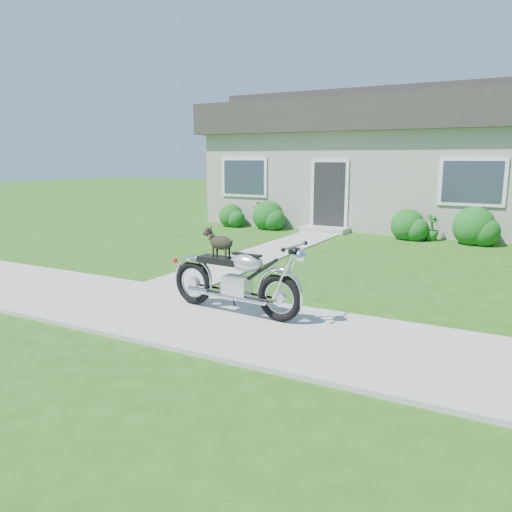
{
  "coord_description": "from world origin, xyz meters",
  "views": [
    {
      "loc": [
        3.82,
        -5.55,
        2.21
      ],
      "look_at": [
        0.27,
        1.0,
        0.75
      ],
      "focal_mm": 35.0,
      "sensor_mm": 36.0,
      "label": 1
    }
  ],
  "objects_px": {
    "potted_plant_left": "(261,215)",
    "potted_plant_right": "(431,228)",
    "motorcycle_with_dog": "(236,278)",
    "house": "(403,160)"
  },
  "relations": [
    {
      "from": "house",
      "to": "potted_plant_right",
      "type": "distance_m",
      "value": 4.21
    },
    {
      "from": "house",
      "to": "motorcycle_with_dog",
      "type": "relative_size",
      "value": 5.67
    },
    {
      "from": "potted_plant_right",
      "to": "motorcycle_with_dog",
      "type": "relative_size",
      "value": 0.32
    },
    {
      "from": "potted_plant_right",
      "to": "motorcycle_with_dog",
      "type": "height_order",
      "value": "motorcycle_with_dog"
    },
    {
      "from": "house",
      "to": "motorcycle_with_dog",
      "type": "distance_m",
      "value": 11.77
    },
    {
      "from": "potted_plant_left",
      "to": "potted_plant_right",
      "type": "xyz_separation_m",
      "value": [
        5.23,
        0.0,
        -0.05
      ]
    },
    {
      "from": "potted_plant_left",
      "to": "potted_plant_right",
      "type": "distance_m",
      "value": 5.23
    },
    {
      "from": "house",
      "to": "motorcycle_with_dog",
      "type": "xyz_separation_m",
      "value": [
        0.31,
        -11.66,
        -1.6
      ]
    },
    {
      "from": "potted_plant_right",
      "to": "motorcycle_with_dog",
      "type": "distance_m",
      "value": 8.32
    },
    {
      "from": "house",
      "to": "motorcycle_with_dog",
      "type": "bearing_deg",
      "value": -88.47
    }
  ]
}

